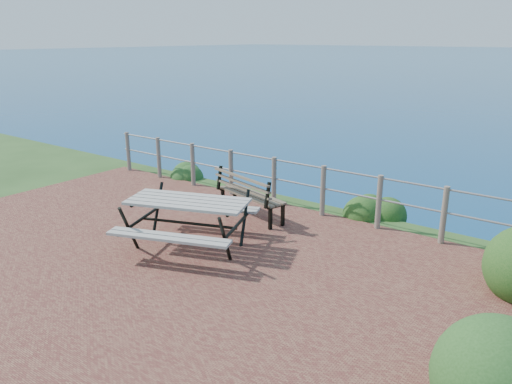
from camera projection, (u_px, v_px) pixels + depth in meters
ground at (153, 260)px, 7.87m from camera, size 10.00×7.00×0.12m
safety_railing at (274, 178)px, 10.26m from camera, size 9.40×0.10×1.00m
picnic_table at (188, 218)px, 8.15m from camera, size 2.10×1.60×0.82m
park_bench at (251, 188)px, 9.52m from camera, size 1.65×0.79×0.90m
shrub_lip_west at (187, 177)px, 12.44m from camera, size 0.78×0.78×0.52m
shrub_lip_east at (374, 215)px, 9.82m from camera, size 0.87×0.87×0.65m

